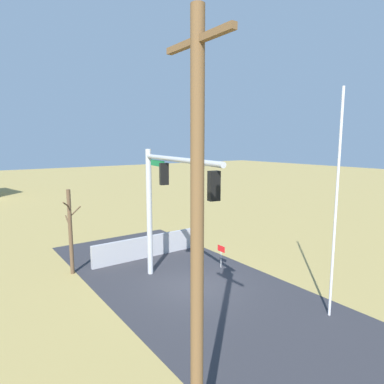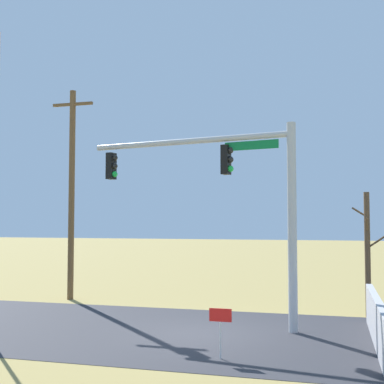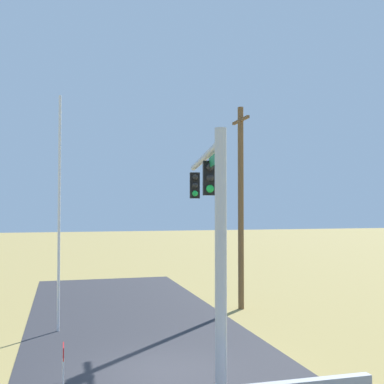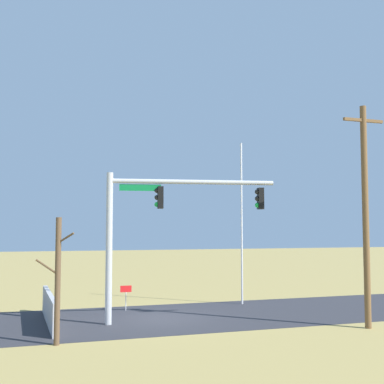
{
  "view_description": "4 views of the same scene",
  "coord_description": "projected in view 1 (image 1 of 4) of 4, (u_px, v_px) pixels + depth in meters",
  "views": [
    {
      "loc": [
        -12.21,
        8.8,
        6.75
      ],
      "look_at": [
        -1.83,
        1.39,
        4.85
      ],
      "focal_mm": 31.53,
      "sensor_mm": 36.0,
      "label": 1
    },
    {
      "loc": [
        3.86,
        -15.21,
        3.36
      ],
      "look_at": [
        -0.86,
        1.86,
        4.36
      ],
      "focal_mm": 48.46,
      "sensor_mm": 36.0,
      "label": 2
    },
    {
      "loc": [
        13.33,
        -2.7,
        4.54
      ],
      "look_at": [
        -2.06,
        1.44,
        5.06
      ],
      "focal_mm": 45.3,
      "sensor_mm": 36.0,
      "label": 3
    },
    {
      "loc": [
        6.46,
        22.79,
        3.94
      ],
      "look_at": [
        -0.71,
        2.07,
        5.58
      ],
      "focal_mm": 48.31,
      "sensor_mm": 36.0,
      "label": 4
    }
  ],
  "objects": [
    {
      "name": "ground_plane",
      "position": [
        193.0,
        287.0,
        15.88
      ],
      "size": [
        160.0,
        160.0,
        0.0
      ],
      "primitive_type": "plane",
      "color": "#9E894C"
    },
    {
      "name": "road_surface",
      "position": [
        256.0,
        323.0,
        12.65
      ],
      "size": [
        28.0,
        8.0,
        0.01
      ],
      "primitive_type": "cube",
      "color": "#2D2D33",
      "rests_on": "ground_plane"
    },
    {
      "name": "flagpole",
      "position": [
        336.0,
        206.0,
        12.61
      ],
      "size": [
        0.1,
        0.1,
        8.73
      ],
      "primitive_type": "cylinder",
      "color": "silver",
      "rests_on": "ground_plane"
    },
    {
      "name": "retaining_fence",
      "position": [
        147.0,
        247.0,
        19.83
      ],
      "size": [
        0.2,
        6.65,
        1.27
      ],
      "primitive_type": "cube",
      "color": "#A8A8AD",
      "rests_on": "ground_plane"
    },
    {
      "name": "sidewalk_corner",
      "position": [
        142.0,
        268.0,
        18.26
      ],
      "size": [
        6.0,
        6.0,
        0.01
      ],
      "primitive_type": "cube",
      "color": "#B7B5AD",
      "rests_on": "ground_plane"
    },
    {
      "name": "signal_mast",
      "position": [
        163.0,
        192.0,
        15.01
      ],
      "size": [
        7.28,
        1.52,
        6.42
      ],
      "color": "#B2B5BA",
      "rests_on": "ground_plane"
    },
    {
      "name": "utility_pole",
      "position": [
        197.0,
        249.0,
        6.44
      ],
      "size": [
        1.9,
        0.26,
        9.11
      ],
      "color": "brown",
      "rests_on": "ground_plane"
    },
    {
      "name": "open_sign",
      "position": [
        221.0,
        251.0,
        18.15
      ],
      "size": [
        0.56,
        0.04,
        1.22
      ],
      "color": "silver",
      "rests_on": "ground_plane"
    },
    {
      "name": "bare_tree",
      "position": [
        70.0,
        231.0,
        17.14
      ],
      "size": [
        1.27,
        1.02,
        4.4
      ],
      "color": "brown",
      "rests_on": "ground_plane"
    }
  ]
}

